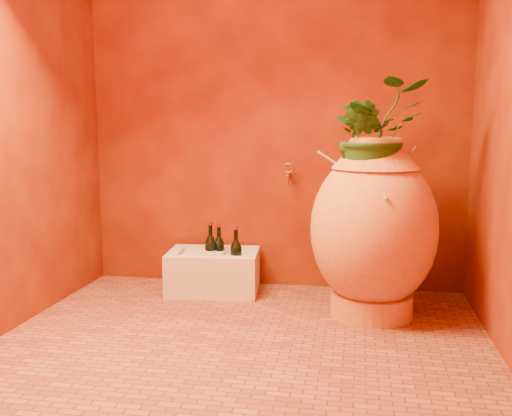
% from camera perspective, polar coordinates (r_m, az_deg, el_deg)
% --- Properties ---
extents(floor, '(2.50, 2.50, 0.00)m').
position_cam_1_polar(floor, '(3.03, -1.13, -12.77)').
color(floor, brown).
rests_on(floor, ground).
extents(wall_back, '(2.50, 0.02, 2.50)m').
position_cam_1_polar(wall_back, '(3.81, 1.81, 10.78)').
color(wall_back, '#550E04').
rests_on(wall_back, ground).
extents(wall_left, '(0.02, 2.00, 2.50)m').
position_cam_1_polar(wall_left, '(3.31, -23.35, 10.45)').
color(wall_left, '#550E04').
rests_on(wall_left, ground).
extents(amphora, '(0.77, 0.77, 1.02)m').
position_cam_1_polar(amphora, '(3.29, 11.67, -2.01)').
color(amphora, '#D57B3C').
rests_on(amphora, floor).
extents(stone_basin, '(0.61, 0.44, 0.27)m').
position_cam_1_polar(stone_basin, '(3.76, -4.28, -6.45)').
color(stone_basin, beige).
rests_on(stone_basin, floor).
extents(wine_bottle_a, '(0.07, 0.07, 0.30)m').
position_cam_1_polar(wine_bottle_a, '(3.76, -3.71, -4.46)').
color(wine_bottle_a, black).
rests_on(wine_bottle_a, stone_basin).
extents(wine_bottle_b, '(0.08, 0.08, 0.32)m').
position_cam_1_polar(wine_bottle_b, '(3.74, -4.56, -4.45)').
color(wine_bottle_b, black).
rests_on(wine_bottle_b, stone_basin).
extents(wine_bottle_c, '(0.08, 0.08, 0.31)m').
position_cam_1_polar(wine_bottle_c, '(3.61, -2.01, -4.91)').
color(wine_bottle_c, black).
rests_on(wine_bottle_c, stone_basin).
extents(wall_tap, '(0.07, 0.14, 0.16)m').
position_cam_1_polar(wall_tap, '(3.73, 3.21, 3.41)').
color(wall_tap, '#AB7F27').
rests_on(wall_tap, wall_back).
extents(plant_main, '(0.67, 0.64, 0.58)m').
position_cam_1_polar(plant_main, '(3.22, 11.78, 7.32)').
color(plant_main, '#194619').
rests_on(plant_main, amphora).
extents(plant_side, '(0.30, 0.29, 0.42)m').
position_cam_1_polar(plant_side, '(3.17, 10.31, 6.79)').
color(plant_side, '#194619').
rests_on(plant_side, amphora).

